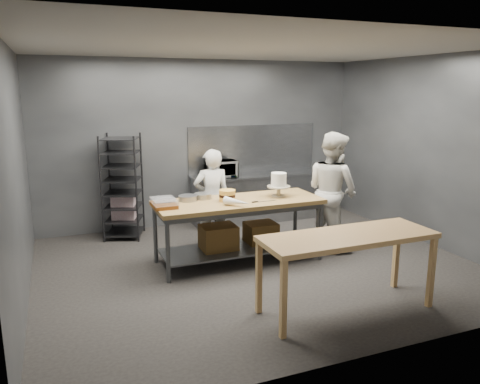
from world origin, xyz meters
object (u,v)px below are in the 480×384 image
Objects in this scene: frosted_cake_stand at (279,182)px; layer_cake at (227,195)px; near_counter at (348,242)px; chef_behind at (212,199)px; microwave at (221,169)px; speed_rack at (123,188)px; chef_right at (332,191)px; work_table at (238,223)px.

layer_cake is (-0.80, 0.01, -0.14)m from frosted_cake_stand.
near_counter is 1.27× the size of chef_behind.
frosted_cake_stand is 1.53× the size of layer_cake.
chef_behind reaches higher than microwave.
speed_rack reaches higher than frosted_cake_stand.
microwave is at bearing 96.74° from frosted_cake_stand.
speed_rack is at bearing -34.85° from chef_behind.
speed_rack is (-1.94, 3.70, 0.04)m from near_counter.
speed_rack is at bearing 123.96° from layer_cake.
layer_cake is at bearing -107.17° from microwave.
microwave reaches higher than layer_cake.
microwave reaches higher than near_counter.
chef_right is at bearing -30.80° from speed_rack.
chef_behind is at bearing -40.83° from speed_rack.
near_counter is 1.92m from frosted_cake_stand.
frosted_cake_stand is 0.82m from layer_cake.
work_table is 1.63m from chef_right.
chef_behind reaches higher than near_counter.
microwave is at bearing -110.35° from chef_behind.
chef_right is (1.03, 1.93, 0.11)m from near_counter.
chef_right is 3.39× the size of microwave.
work_table is 2.27m from speed_rack.
microwave is at bearing 92.27° from near_counter.
near_counter is 3.69× the size of microwave.
speed_rack reaches higher than work_table.
microwave is at bearing 72.83° from layer_cake.
layer_cake is at bearing -56.04° from speed_rack.
work_table is 1.97m from microwave.
chef_right reaches higher than speed_rack.
speed_rack is (-1.38, 1.79, 0.28)m from work_table.
speed_rack is 2.17m from layer_cake.
microwave is (0.41, 1.87, 0.48)m from work_table.
speed_rack is at bearing 138.02° from frosted_cake_stand.
layer_cake is (1.21, -1.80, 0.14)m from speed_rack.
chef_right reaches higher than microwave.
near_counter is at bearing -87.73° from microwave.
speed_rack is 1.80m from microwave.
microwave is at bearing 21.04° from chef_right.
chef_right reaches higher than near_counter.
near_counter is 4.18m from speed_rack.
microwave is 2.33× the size of layer_cake.
microwave is (0.56, 1.14, 0.26)m from chef_behind.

